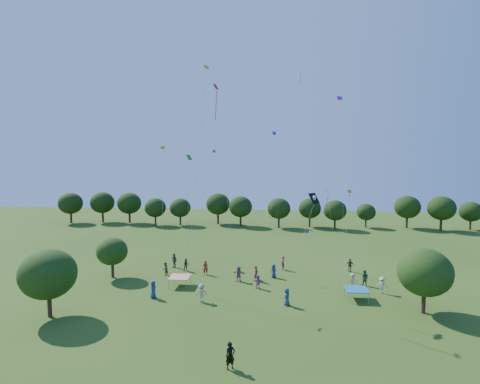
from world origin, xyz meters
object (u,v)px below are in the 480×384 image
tent_blue (356,289)px  man_in_black (230,356)px  near_tree_west (48,274)px  near_tree_east (425,272)px  near_tree_north (112,251)px  red_high_kite (219,123)px  tent_red_stripe (180,277)px  pirate_kite (314,200)px

tent_blue → man_in_black: size_ratio=1.16×
near_tree_west → near_tree_east: bearing=6.7°
near_tree_north → near_tree_east: (33.09, -7.24, 0.66)m
near_tree_north → tent_blue: size_ratio=2.20×
near_tree_west → tent_blue: size_ratio=2.81×
near_tree_west → red_high_kite: (14.29, 8.47, 14.00)m
tent_red_stripe → man_in_black: size_ratio=1.16×
near_tree_west → near_tree_north: bearing=85.5°
tent_red_stripe → man_in_black: man_in_black is taller
pirate_kite → red_high_kite: 12.68m
pirate_kite → tent_red_stripe: bearing=165.5°
tent_red_stripe → man_in_black: (7.61, -15.87, -0.08)m
near_tree_north → tent_blue: near_tree_north is taller
tent_blue → pirate_kite: size_ratio=0.23×
near_tree_west → near_tree_north: (0.88, 11.23, -0.75)m
near_tree_north → near_tree_east: size_ratio=0.80×
near_tree_east → red_high_kite: bearing=167.2°
near_tree_west → near_tree_east: size_ratio=1.02×
tent_red_stripe → pirate_kite: bearing=-14.5°
red_high_kite → near_tree_north: bearing=168.4°
near_tree_east → tent_blue: bearing=153.1°
near_tree_north → pirate_kite: bearing=-14.4°
man_in_black → red_high_kite: (-2.97, 15.34, 16.99)m
near_tree_west → pirate_kite: bearing=12.5°
pirate_kite → red_high_kite: (-9.61, 3.16, 7.64)m
near_tree_north → man_in_black: near_tree_north is taller
tent_blue → pirate_kite: 10.44m
near_tree_north → pirate_kite: (23.02, -5.92, 7.11)m
near_tree_west → tent_blue: bearing=13.4°
near_tree_west → pirate_kite: size_ratio=0.64×
near_tree_north → tent_red_stripe: bearing=-14.2°
pirate_kite → man_in_black: bearing=-118.6°
near_tree_west → man_in_black: near_tree_west is taller
tent_blue → tent_red_stripe: bearing=173.3°
near_tree_east → red_high_kite: size_ratio=0.29×
near_tree_east → pirate_kite: (-10.06, 1.32, 6.45)m
tent_red_stripe → red_high_kite: 17.54m
tent_red_stripe → pirate_kite: pirate_kite is taller
near_tree_west → red_high_kite: 21.73m
man_in_black → pirate_kite: bearing=29.9°
near_tree_north → pirate_kite: pirate_kite is taller
near_tree_north → tent_red_stripe: (8.77, -2.23, -2.15)m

